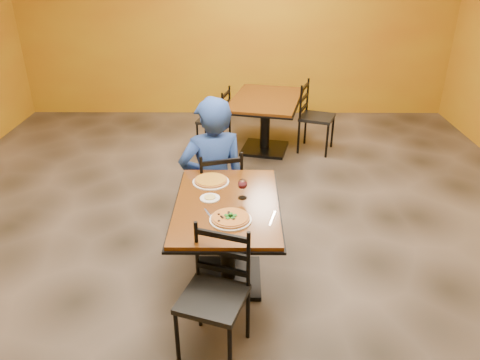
{
  "coord_description": "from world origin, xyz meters",
  "views": [
    {
      "loc": [
        0.12,
        -3.6,
        2.51
      ],
      "look_at": [
        0.1,
        -0.3,
        0.85
      ],
      "focal_mm": 34.19,
      "sensor_mm": 36.0,
      "label": 1
    }
  ],
  "objects_px": {
    "chair_second_right": "(317,118)",
    "plate_far": "(211,182)",
    "table_second": "(265,112)",
    "plate_main": "(231,220)",
    "pizza_far": "(211,180)",
    "chair_main_far": "(218,191)",
    "wine_glass": "(242,188)",
    "table_main": "(227,224)",
    "chair_main_near": "(213,299)",
    "pizza_main": "(231,218)",
    "chair_second_left": "(214,120)",
    "diner": "(213,165)",
    "side_plate": "(210,198)"
  },
  "relations": [
    {
      "from": "chair_second_left",
      "to": "side_plate",
      "type": "height_order",
      "value": "chair_second_left"
    },
    {
      "from": "diner",
      "to": "plate_main",
      "type": "relative_size",
      "value": 4.37
    },
    {
      "from": "plate_main",
      "to": "pizza_main",
      "type": "xyz_separation_m",
      "value": [
        0.0,
        0.0,
        0.02
      ]
    },
    {
      "from": "chair_second_left",
      "to": "plate_main",
      "type": "bearing_deg",
      "value": 19.29
    },
    {
      "from": "chair_second_right",
      "to": "pizza_far",
      "type": "height_order",
      "value": "chair_second_right"
    },
    {
      "from": "table_main",
      "to": "wine_glass",
      "type": "distance_m",
      "value": 0.32
    },
    {
      "from": "pizza_far",
      "to": "pizza_main",
      "type": "bearing_deg",
      "value": -73.29
    },
    {
      "from": "chair_main_far",
      "to": "pizza_far",
      "type": "relative_size",
      "value": 3.23
    },
    {
      "from": "chair_main_far",
      "to": "wine_glass",
      "type": "relative_size",
      "value": 5.03
    },
    {
      "from": "diner",
      "to": "table_main",
      "type": "bearing_deg",
      "value": 83.77
    },
    {
      "from": "table_second",
      "to": "chair_second_right",
      "type": "xyz_separation_m",
      "value": [
        0.71,
        0.0,
        -0.08
      ]
    },
    {
      "from": "table_main",
      "to": "chair_second_right",
      "type": "bearing_deg",
      "value": 68.28
    },
    {
      "from": "table_main",
      "to": "chair_main_far",
      "type": "bearing_deg",
      "value": 98.82
    },
    {
      "from": "pizza_main",
      "to": "wine_glass",
      "type": "height_order",
      "value": "wine_glass"
    },
    {
      "from": "table_second",
      "to": "plate_far",
      "type": "height_order",
      "value": "plate_far"
    },
    {
      "from": "table_second",
      "to": "chair_main_near",
      "type": "xyz_separation_m",
      "value": [
        -0.5,
        -3.61,
        -0.11
      ]
    },
    {
      "from": "chair_main_far",
      "to": "chair_second_right",
      "type": "bearing_deg",
      "value": -137.4
    },
    {
      "from": "chair_main_far",
      "to": "chair_main_near",
      "type": "bearing_deg",
      "value": 75.26
    },
    {
      "from": "chair_main_near",
      "to": "pizza_main",
      "type": "distance_m",
      "value": 0.61
    },
    {
      "from": "chair_second_left",
      "to": "diner",
      "type": "bearing_deg",
      "value": 16.77
    },
    {
      "from": "table_second",
      "to": "plate_main",
      "type": "bearing_deg",
      "value": -97.2
    },
    {
      "from": "table_main",
      "to": "plate_main",
      "type": "relative_size",
      "value": 3.97
    },
    {
      "from": "chair_second_right",
      "to": "plate_far",
      "type": "height_order",
      "value": "chair_second_right"
    },
    {
      "from": "chair_second_right",
      "to": "plate_far",
      "type": "distance_m",
      "value": 2.81
    },
    {
      "from": "diner",
      "to": "pizza_far",
      "type": "relative_size",
      "value": 4.83
    },
    {
      "from": "chair_main_near",
      "to": "pizza_far",
      "type": "distance_m",
      "value": 1.17
    },
    {
      "from": "table_second",
      "to": "plate_main",
      "type": "height_order",
      "value": "plate_main"
    },
    {
      "from": "table_main",
      "to": "chair_main_near",
      "type": "height_order",
      "value": "chair_main_near"
    },
    {
      "from": "plate_main",
      "to": "pizza_far",
      "type": "xyz_separation_m",
      "value": [
        -0.18,
        0.61,
        0.02
      ]
    },
    {
      "from": "chair_second_right",
      "to": "side_plate",
      "type": "height_order",
      "value": "chair_second_right"
    },
    {
      "from": "plate_main",
      "to": "plate_far",
      "type": "bearing_deg",
      "value": 106.71
    },
    {
      "from": "table_main",
      "to": "table_second",
      "type": "xyz_separation_m",
      "value": [
        0.43,
        2.84,
        0.0
      ]
    },
    {
      "from": "table_main",
      "to": "plate_main",
      "type": "height_order",
      "value": "plate_main"
    },
    {
      "from": "table_second",
      "to": "chair_second_left",
      "type": "distance_m",
      "value": 0.72
    },
    {
      "from": "table_main",
      "to": "plate_far",
      "type": "xyz_separation_m",
      "value": [
        -0.15,
        0.35,
        0.2
      ]
    },
    {
      "from": "pizza_main",
      "to": "plate_far",
      "type": "relative_size",
      "value": 0.92
    },
    {
      "from": "plate_far",
      "to": "plate_main",
      "type": "bearing_deg",
      "value": -73.29
    },
    {
      "from": "chair_second_left",
      "to": "wine_glass",
      "type": "distance_m",
      "value": 2.82
    },
    {
      "from": "wine_glass",
      "to": "chair_second_right",
      "type": "bearing_deg",
      "value": 69.89
    },
    {
      "from": "plate_main",
      "to": "chair_second_right",
      "type": "bearing_deg",
      "value": 70.49
    },
    {
      "from": "chair_second_right",
      "to": "pizza_far",
      "type": "xyz_separation_m",
      "value": [
        -1.28,
        -2.49,
        0.29
      ]
    },
    {
      "from": "pizza_far",
      "to": "wine_glass",
      "type": "xyz_separation_m",
      "value": [
        0.27,
        -0.27,
        0.07
      ]
    },
    {
      "from": "diner",
      "to": "side_plate",
      "type": "xyz_separation_m",
      "value": [
        0.03,
        -0.8,
        0.08
      ]
    },
    {
      "from": "wine_glass",
      "to": "plate_far",
      "type": "bearing_deg",
      "value": 134.59
    },
    {
      "from": "chair_second_left",
      "to": "plate_far",
      "type": "height_order",
      "value": "chair_second_left"
    },
    {
      "from": "table_main",
      "to": "chair_second_left",
      "type": "bearing_deg",
      "value": 95.63
    },
    {
      "from": "chair_second_right",
      "to": "diner",
      "type": "relative_size",
      "value": 0.7
    },
    {
      "from": "chair_second_right",
      "to": "side_plate",
      "type": "bearing_deg",
      "value": 175.87
    },
    {
      "from": "chair_second_right",
      "to": "chair_second_left",
      "type": "bearing_deg",
      "value": 110.45
    },
    {
      "from": "chair_second_left",
      "to": "side_plate",
      "type": "distance_m",
      "value": 2.8
    }
  ]
}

